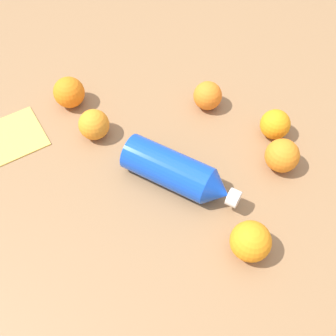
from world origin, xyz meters
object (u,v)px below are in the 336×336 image
object	(u,v)px
orange_3	(208,96)
orange_5	(69,92)
orange_2	(251,241)
folded_napkin	(13,136)
orange_4	(282,155)
water_bottle	(178,173)
orange_0	(275,124)
orange_1	(94,125)

from	to	relation	value
orange_3	orange_5	distance (m)	0.32
orange_2	folded_napkin	bearing A→B (deg)	-115.86
orange_4	folded_napkin	bearing A→B (deg)	-94.72
orange_2	orange_3	distance (m)	0.37
water_bottle	orange_5	distance (m)	0.34
orange_4	folded_napkin	world-z (taller)	orange_4
orange_0	folded_napkin	world-z (taller)	orange_0
folded_napkin	orange_3	bearing A→B (deg)	105.04
orange_0	orange_5	world-z (taller)	orange_5
folded_napkin	orange_2	bearing A→B (deg)	64.14
orange_4	orange_5	world-z (taller)	orange_5
orange_2	orange_5	distance (m)	0.54
orange_4	orange_5	distance (m)	0.50
orange_1	water_bottle	bearing A→B (deg)	57.33
orange_4	folded_napkin	size ratio (longest dim) A/B	0.54
orange_0	orange_2	bearing A→B (deg)	-14.59
orange_0	orange_1	size ratio (longest dim) A/B	0.97
water_bottle	orange_1	distance (m)	0.23
folded_napkin	orange_1	bearing A→B (deg)	94.85
orange_2	orange_5	size ratio (longest dim) A/B	1.04
orange_2	orange_3	xyz separation A→B (m)	(-0.37, -0.07, -0.00)
orange_0	orange_1	distance (m)	0.40
water_bottle	orange_3	xyz separation A→B (m)	(-0.22, 0.06, -0.00)
orange_2	orange_4	world-z (taller)	orange_2
orange_5	folded_napkin	size ratio (longest dim) A/B	0.55
orange_4	folded_napkin	xyz separation A→B (m)	(-0.05, -0.59, -0.03)
water_bottle	folded_napkin	bearing A→B (deg)	-169.38
water_bottle	orange_2	bearing A→B (deg)	-20.21
orange_1	orange_4	xyz separation A→B (m)	(0.06, 0.41, 0.00)
folded_napkin	water_bottle	bearing A→B (deg)	74.32
orange_2	folded_napkin	world-z (taller)	orange_2
orange_2	orange_5	xyz separation A→B (m)	(-0.36, -0.40, -0.00)
water_bottle	orange_0	distance (m)	0.25
orange_1	orange_4	size ratio (longest dim) A/B	0.95
orange_2	orange_5	bearing A→B (deg)	-131.99
orange_0	folded_napkin	bearing A→B (deg)	-86.41
orange_3	folded_napkin	xyz separation A→B (m)	(0.12, -0.44, -0.03)
water_bottle	orange_2	xyz separation A→B (m)	(0.14, 0.14, -0.00)
water_bottle	orange_1	xyz separation A→B (m)	(-0.12, -0.19, -0.00)
orange_0	orange_2	size ratio (longest dim) A/B	0.88
water_bottle	orange_4	distance (m)	0.22
orange_0	orange_4	world-z (taller)	orange_4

